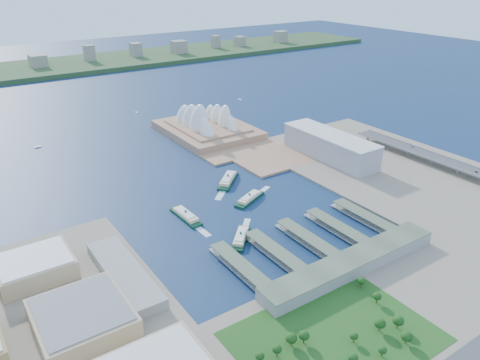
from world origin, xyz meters
TOP-DOWN VIEW (x-y plane):
  - ground at (0.00, 0.00)m, footprint 3000.00×3000.00m
  - south_land at (0.00, -210.00)m, footprint 720.00×180.00m
  - east_land at (240.00, -50.00)m, footprint 240.00×500.00m
  - peninsula at (107.50, 260.00)m, footprint 135.00×220.00m
  - far_shore at (0.00, 980.00)m, footprint 2200.00×260.00m
  - opera_house at (105.00, 280.00)m, footprint 134.00×180.00m
  - toaster_building at (195.00, 80.00)m, footprint 45.00×155.00m
  - expressway at (300.00, -60.00)m, footprint 26.00×340.00m
  - west_buildings at (-250.00, -70.00)m, footprint 200.00×280.00m
  - ferry_wharves at (14.00, -75.00)m, footprint 184.00×90.00m
  - terminal_building at (15.00, -135.00)m, footprint 200.00×28.00m
  - park at (-60.00, -190.00)m, footprint 150.00×110.00m
  - far_skyline at (0.00, 960.00)m, footprint 1900.00×140.00m
  - ferry_a at (-64.04, 42.24)m, footprint 15.25×53.22m
  - ferry_b at (28.14, 96.77)m, footprint 52.37×50.43m
  - ferry_c at (-38.31, -30.83)m, footprint 43.29×43.78m
  - ferry_d at (20.96, 37.24)m, footprint 51.61×32.22m
  - boat_b at (-150.55, 373.39)m, footprint 10.96×4.28m
  - boat_c at (272.71, 429.74)m, footprint 4.03×11.66m
  - boat_e at (53.36, 463.10)m, footprint 3.14×9.79m
  - car_b at (296.00, -87.32)m, footprint 1.33×3.82m
  - car_c at (304.00, 17.95)m, footprint 1.72×4.24m

SIDE VIEW (x-z plane):
  - ground at x=0.00m, z-range 0.00..0.00m
  - boat_e at x=53.36m, z-range 0.00..2.40m
  - boat_c at x=272.71m, z-range 0.00..2.58m
  - boat_b at x=-150.55m, z-range 0.00..2.91m
  - south_land at x=0.00m, z-range 0.00..3.00m
  - east_land at x=240.00m, z-range 0.00..3.00m
  - peninsula at x=107.50m, z-range 0.00..3.00m
  - ferry_c at x=-38.31m, z-range 0.00..9.28m
  - ferry_wharves at x=14.00m, z-range 0.00..9.30m
  - ferry_d at x=20.96m, z-range 0.00..9.59m
  - ferry_a at x=-64.04m, z-range 0.00..9.98m
  - ferry_b at x=28.14m, z-range 0.00..10.96m
  - far_shore at x=0.00m, z-range 0.00..12.00m
  - expressway at x=300.00m, z-range 3.00..14.85m
  - terminal_building at x=15.00m, z-range 3.00..15.00m
  - park at x=-60.00m, z-range 3.00..19.00m
  - car_c at x=304.00m, z-range 14.85..16.08m
  - car_b at x=296.00m, z-range 14.85..16.11m
  - west_buildings at x=-250.00m, z-range 3.00..30.00m
  - toaster_building at x=195.00m, z-range 3.00..38.00m
  - opera_house at x=105.00m, z-range 3.00..61.00m
  - far_skyline at x=0.00m, z-range 12.00..67.00m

